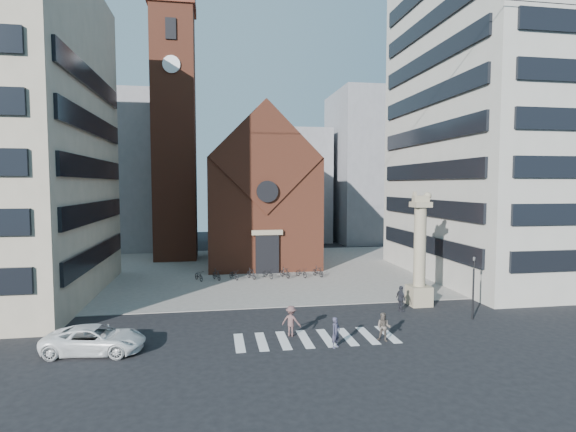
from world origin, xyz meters
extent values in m
plane|color=black|center=(0.00, 0.00, 0.00)|extent=(120.00, 120.00, 0.00)
cube|color=gray|center=(0.00, 19.00, 0.03)|extent=(46.00, 30.00, 0.05)
cube|color=brown|center=(0.00, 25.00, 6.00)|extent=(12.00, 16.00, 12.00)
cube|color=maroon|center=(0.00, 25.40, 12.00)|extent=(12.00, 15.40, 12.00)
cube|color=brown|center=(0.00, 17.05, 12.00)|extent=(11.76, 0.50, 11.76)
cylinder|color=black|center=(0.00, 16.60, 8.50)|extent=(2.20, 0.30, 2.20)
cube|color=black|center=(0.00, 16.85, 2.00)|extent=(2.40, 0.30, 4.00)
cube|color=gray|center=(0.00, 16.80, 4.30)|extent=(3.20, 0.40, 0.50)
cube|color=brown|center=(-10.00, 28.00, 15.00)|extent=(5.00, 5.00, 30.00)
cube|color=maroon|center=(-10.00, 28.00, 30.60)|extent=(5.50, 5.50, 1.20)
cylinder|color=white|center=(-10.00, 25.40, 23.00)|extent=(2.00, 0.20, 2.00)
cube|color=black|center=(-10.00, 25.40, 27.00)|extent=(1.20, 0.20, 2.40)
cube|color=#ABA59A|center=(24.00, 12.00, 16.00)|extent=(18.00, 22.00, 32.00)
cube|color=gray|center=(-20.00, 40.00, 11.00)|extent=(16.00, 14.00, 22.00)
cube|color=gray|center=(6.00, 45.00, 9.00)|extent=(14.00, 12.00, 18.00)
cube|color=gray|center=(22.00, 42.00, 12.00)|extent=(16.00, 14.00, 24.00)
cube|color=gray|center=(10.00, 3.00, 0.75)|extent=(1.60, 1.60, 1.50)
cylinder|color=gray|center=(10.00, 3.00, 4.50)|extent=(0.90, 0.90, 6.00)
cube|color=gray|center=(10.00, 3.00, 7.70)|extent=(1.30, 1.30, 0.40)
cube|color=gray|center=(10.00, 3.00, 8.10)|extent=(1.20, 0.50, 0.55)
sphere|color=gray|center=(10.55, 3.00, 8.35)|extent=(0.56, 0.56, 0.56)
cube|color=gray|center=(9.50, 3.00, 8.50)|extent=(0.25, 0.15, 0.35)
cylinder|color=black|center=(12.00, -1.00, 1.75)|extent=(0.12, 0.12, 3.50)
imported|color=black|center=(12.00, -1.00, 3.90)|extent=(0.13, 0.16, 0.80)
imported|color=white|center=(-11.89, -3.25, 0.74)|extent=(5.57, 3.04, 1.48)
imported|color=#333246|center=(1.33, -4.62, 0.86)|extent=(0.75, 0.73, 1.73)
imported|color=#5A5048|center=(4.38, -4.12, 0.85)|extent=(1.04, 1.00, 1.70)
imported|color=#25252C|center=(7.93, 1.58, 0.94)|extent=(0.63, 1.16, 1.89)
imported|color=brown|center=(-0.82, -2.30, 0.93)|extent=(1.38, 1.19, 1.85)
imported|color=black|center=(-6.86, 14.47, 0.52)|extent=(1.31, 1.87, 0.93)
imported|color=black|center=(-5.20, 14.47, 0.57)|extent=(1.17, 1.76, 1.03)
imported|color=black|center=(-3.53, 14.47, 0.52)|extent=(1.31, 1.87, 0.93)
imported|color=black|center=(-1.86, 14.47, 0.57)|extent=(1.17, 1.76, 1.03)
imported|color=black|center=(-0.20, 14.47, 0.52)|extent=(1.31, 1.87, 0.93)
imported|color=black|center=(1.47, 14.47, 0.57)|extent=(1.17, 1.76, 1.03)
imported|color=black|center=(3.13, 14.47, 0.52)|extent=(1.31, 1.87, 0.93)
imported|color=black|center=(4.80, 14.47, 0.57)|extent=(1.17, 1.76, 1.03)
camera|label=1|loc=(-5.39, -28.64, 9.19)|focal=28.00mm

